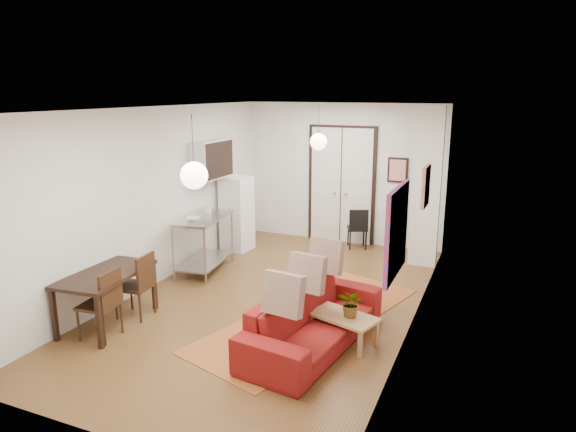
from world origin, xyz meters
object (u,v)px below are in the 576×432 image
at_px(sofa, 314,320).
at_px(coffee_table, 344,319).
at_px(kitchen_counter, 204,235).
at_px(dining_chair_near, 138,278).
at_px(black_side_chair, 358,224).
at_px(fridge, 237,214).
at_px(dining_chair_far, 103,296).
at_px(dining_table, 106,278).

bearing_deg(sofa, coffee_table, -49.92).
xyz_separation_m(kitchen_counter, dining_chair_near, (0.09, -1.89, -0.13)).
height_order(coffee_table, dining_chair_near, dining_chair_near).
xyz_separation_m(kitchen_counter, black_side_chair, (2.11, 2.50, -0.18)).
distance_m(fridge, black_side_chair, 2.48).
xyz_separation_m(coffee_table, dining_chair_near, (-2.96, -0.31, 0.22)).
distance_m(dining_chair_far, black_side_chair, 5.48).
distance_m(sofa, dining_chair_near, 2.64).
bearing_deg(kitchen_counter, dining_chair_near, -95.35).
relative_size(fridge, dining_table, 1.04).
bearing_deg(dining_table, dining_chair_near, 68.04).
height_order(dining_chair_near, black_side_chair, dining_chair_near).
relative_size(sofa, fridge, 1.58).
distance_m(kitchen_counter, black_side_chair, 3.28).
xyz_separation_m(kitchen_counter, dining_table, (-0.09, -2.33, 0.00)).
distance_m(dining_chair_near, dining_chair_far, 0.70).
bearing_deg(sofa, dining_chair_far, 114.91).
relative_size(sofa, dining_chair_far, 2.51).
height_order(sofa, dining_chair_far, dining_chair_far).
distance_m(coffee_table, fridge, 4.34).
xyz_separation_m(dining_table, black_side_chair, (2.20, 4.83, -0.18)).
bearing_deg(dining_table, black_side_chair, 65.49).
bearing_deg(coffee_table, kitchen_counter, 152.57).
bearing_deg(dining_table, coffee_table, 13.41).
height_order(sofa, fridge, fridge).
bearing_deg(dining_table, kitchen_counter, 87.75).
distance_m(coffee_table, dining_chair_near, 2.98).
distance_m(sofa, dining_chair_far, 2.76).
bearing_deg(coffee_table, dining_chair_far, -161.24).
height_order(dining_table, dining_chair_far, dining_chair_far).
xyz_separation_m(dining_table, dining_chair_near, (0.18, 0.44, -0.13)).
bearing_deg(dining_table, dining_chair_far, -55.21).
bearing_deg(sofa, dining_chair_near, 100.19).
bearing_deg(black_side_chair, dining_chair_far, 44.88).
bearing_deg(dining_chair_far, dining_table, -150.88).
bearing_deg(kitchen_counter, black_side_chair, 41.82).
bearing_deg(dining_chair_far, fridge, 176.91).
distance_m(sofa, dining_table, 2.88).
distance_m(kitchen_counter, dining_chair_far, 2.59).
distance_m(sofa, coffee_table, 0.39).
distance_m(sofa, black_side_chair, 4.33).
relative_size(kitchen_counter, dining_table, 0.97).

